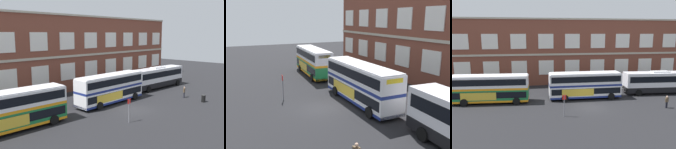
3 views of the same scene
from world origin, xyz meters
The scene contains 4 objects.
ground_plane centered at (0.00, 2.00, 0.00)m, with size 120.00×120.00×0.00m, color black.
double_decker_near centered at (-13.94, 4.31, 2.15)m, with size 11.14×3.37×4.07m.
double_decker_middle centered at (0.16, 4.32, 2.15)m, with size 11.02×2.94×4.07m.
bus_stand_flag centered at (-4.17, -2.63, 1.64)m, with size 0.44×0.10×2.70m.
Camera 2 is at (21.01, -8.19, 8.63)m, focal length 39.49 mm.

